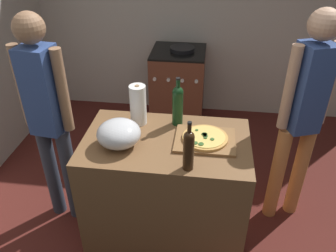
# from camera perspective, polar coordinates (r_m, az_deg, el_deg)

# --- Properties ---
(ground_plane) EXTENTS (4.36, 3.21, 0.02)m
(ground_plane) POSITION_cam_1_polar(r_m,az_deg,el_deg) (3.43, 3.17, -7.81)
(ground_plane) COLOR #511E19
(kitchen_wall_rear) EXTENTS (4.36, 0.10, 2.60)m
(kitchen_wall_rear) POSITION_cam_1_polar(r_m,az_deg,el_deg) (4.07, 5.42, 19.52)
(kitchen_wall_rear) COLOR #BCB7AD
(kitchen_wall_rear) RESTS_ON ground_plane
(counter) EXTENTS (1.13, 0.69, 0.89)m
(counter) POSITION_cam_1_polar(r_m,az_deg,el_deg) (2.58, -0.29, -10.54)
(counter) COLOR brown
(counter) RESTS_ON ground_plane
(cutting_board) EXTENTS (0.40, 0.32, 0.02)m
(cutting_board) POSITION_cam_1_polar(r_m,az_deg,el_deg) (2.29, 6.18, -2.35)
(cutting_board) COLOR olive
(cutting_board) RESTS_ON counter
(pizza) EXTENTS (0.30, 0.30, 0.03)m
(pizza) POSITION_cam_1_polar(r_m,az_deg,el_deg) (2.28, 6.19, -1.93)
(pizza) COLOR tan
(pizza) RESTS_ON cutting_board
(mixing_bowl) EXTENTS (0.29, 0.29, 0.17)m
(mixing_bowl) POSITION_cam_1_polar(r_m,az_deg,el_deg) (2.23, -8.21, -1.27)
(mixing_bowl) COLOR #B2B2B7
(mixing_bowl) RESTS_ON counter
(paper_towel_roll) EXTENTS (0.12, 0.12, 0.30)m
(paper_towel_roll) POSITION_cam_1_polar(r_m,az_deg,el_deg) (2.42, -5.02, 3.53)
(paper_towel_roll) COLOR white
(paper_towel_roll) RESTS_ON counter
(wine_bottle_clear) EXTENTS (0.08, 0.08, 0.36)m
(wine_bottle_clear) POSITION_cam_1_polar(r_m,az_deg,el_deg) (2.39, 1.63, 3.72)
(wine_bottle_clear) COLOR #143819
(wine_bottle_clear) RESTS_ON counter
(wine_bottle_dark) EXTENTS (0.07, 0.07, 0.33)m
(wine_bottle_dark) POSITION_cam_1_polar(r_m,az_deg,el_deg) (1.98, 3.46, -3.79)
(wine_bottle_dark) COLOR #331E0F
(wine_bottle_dark) RESTS_ON counter
(stove) EXTENTS (0.59, 0.61, 0.94)m
(stove) POSITION_cam_1_polar(r_m,az_deg,el_deg) (3.99, 1.68, 6.42)
(stove) COLOR brown
(stove) RESTS_ON ground_plane
(person_in_stripes) EXTENTS (0.38, 0.22, 1.69)m
(person_in_stripes) POSITION_cam_1_polar(r_m,az_deg,el_deg) (2.57, -19.44, 1.99)
(person_in_stripes) COLOR #383D4C
(person_in_stripes) RESTS_ON ground_plane
(person_in_red) EXTENTS (0.35, 0.26, 1.71)m
(person_in_red) POSITION_cam_1_polar(r_m,az_deg,el_deg) (2.61, 21.60, 2.20)
(person_in_red) COLOR #D88C4C
(person_in_red) RESTS_ON ground_plane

